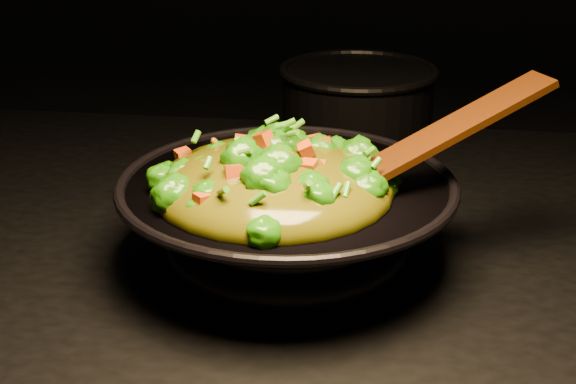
# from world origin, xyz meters

# --- Properties ---
(wok) EXTENTS (0.39, 0.39, 0.11)m
(wok) POSITION_xyz_m (0.03, -0.10, 0.95)
(wok) COLOR black
(wok) RESTS_ON stovetop
(stir_fry) EXTENTS (0.30, 0.30, 0.09)m
(stir_fry) POSITION_xyz_m (0.01, -0.12, 1.05)
(stir_fry) COLOR #267408
(stir_fry) RESTS_ON wok
(spatula) EXTENTS (0.29, 0.18, 0.13)m
(spatula) POSITION_xyz_m (0.18, -0.09, 1.06)
(spatula) COLOR #390D04
(spatula) RESTS_ON wok
(back_pot) EXTENTS (0.29, 0.29, 0.14)m
(back_pot) POSITION_xyz_m (0.09, 0.32, 0.97)
(back_pot) COLOR black
(back_pot) RESTS_ON stovetop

